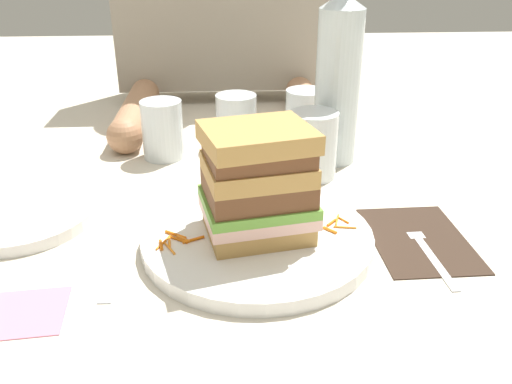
{
  "coord_description": "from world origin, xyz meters",
  "views": [
    {
      "loc": [
        -0.03,
        -0.58,
        0.35
      ],
      "look_at": [
        0.01,
        0.02,
        0.06
      ],
      "focal_mm": 37.74,
      "sensor_mm": 36.0,
      "label": 1
    }
  ],
  "objects_px": {
    "juice_glass": "(313,147)",
    "empty_tumbler_0": "(163,130)",
    "sandwich": "(257,183)",
    "napkin_pink": "(26,312)",
    "empty_tumbler_2": "(236,121)",
    "empty_tumbler_1": "(305,114)",
    "water_bottle": "(338,79)",
    "fork": "(426,246)",
    "main_plate": "(257,239)",
    "side_plate": "(20,215)",
    "napkin_dark": "(419,239)",
    "knife": "(120,254)"
  },
  "relations": [
    {
      "from": "knife",
      "to": "side_plate",
      "type": "xyz_separation_m",
      "value": [
        -0.15,
        0.1,
        0.01
      ]
    },
    {
      "from": "empty_tumbler_2",
      "to": "water_bottle",
      "type": "bearing_deg",
      "value": -23.93
    },
    {
      "from": "napkin_pink",
      "to": "knife",
      "type": "bearing_deg",
      "value": 53.58
    },
    {
      "from": "sandwich",
      "to": "water_bottle",
      "type": "distance_m",
      "value": 0.31
    },
    {
      "from": "sandwich",
      "to": "napkin_dark",
      "type": "bearing_deg",
      "value": 0.47
    },
    {
      "from": "knife",
      "to": "empty_tumbler_2",
      "type": "distance_m",
      "value": 0.39
    },
    {
      "from": "water_bottle",
      "to": "main_plate",
      "type": "bearing_deg",
      "value": -118.23
    },
    {
      "from": "side_plate",
      "to": "empty_tumbler_1",
      "type": "bearing_deg",
      "value": 35.64
    },
    {
      "from": "main_plate",
      "to": "juice_glass",
      "type": "height_order",
      "value": "juice_glass"
    },
    {
      "from": "empty_tumbler_0",
      "to": "main_plate",
      "type": "bearing_deg",
      "value": -64.51
    },
    {
      "from": "napkin_pink",
      "to": "fork",
      "type": "bearing_deg",
      "value": 12.29
    },
    {
      "from": "main_plate",
      "to": "fork",
      "type": "height_order",
      "value": "main_plate"
    },
    {
      "from": "water_bottle",
      "to": "side_plate",
      "type": "xyz_separation_m",
      "value": [
        -0.46,
        -0.19,
        -0.13
      ]
    },
    {
      "from": "main_plate",
      "to": "empty_tumbler_2",
      "type": "height_order",
      "value": "empty_tumbler_2"
    },
    {
      "from": "main_plate",
      "to": "sandwich",
      "type": "bearing_deg",
      "value": -93.98
    },
    {
      "from": "napkin_dark",
      "to": "empty_tumbler_0",
      "type": "distance_m",
      "value": 0.46
    },
    {
      "from": "knife",
      "to": "napkin_pink",
      "type": "distance_m",
      "value": 0.13
    },
    {
      "from": "side_plate",
      "to": "napkin_dark",
      "type": "bearing_deg",
      "value": -8.9
    },
    {
      "from": "water_bottle",
      "to": "side_plate",
      "type": "distance_m",
      "value": 0.51
    },
    {
      "from": "main_plate",
      "to": "side_plate",
      "type": "distance_m",
      "value": 0.32
    },
    {
      "from": "fork",
      "to": "water_bottle",
      "type": "height_order",
      "value": "water_bottle"
    },
    {
      "from": "napkin_dark",
      "to": "juice_glass",
      "type": "bearing_deg",
      "value": 117.28
    },
    {
      "from": "juice_glass",
      "to": "empty_tumbler_0",
      "type": "relative_size",
      "value": 1.06
    },
    {
      "from": "empty_tumbler_0",
      "to": "side_plate",
      "type": "bearing_deg",
      "value": -128.4
    },
    {
      "from": "fork",
      "to": "empty_tumbler_2",
      "type": "distance_m",
      "value": 0.43
    },
    {
      "from": "empty_tumbler_2",
      "to": "empty_tumbler_1",
      "type": "bearing_deg",
      "value": 19.72
    },
    {
      "from": "knife",
      "to": "water_bottle",
      "type": "bearing_deg",
      "value": 42.44
    },
    {
      "from": "main_plate",
      "to": "water_bottle",
      "type": "xyz_separation_m",
      "value": [
        0.14,
        0.27,
        0.13
      ]
    },
    {
      "from": "main_plate",
      "to": "napkin_pink",
      "type": "bearing_deg",
      "value": -153.9
    },
    {
      "from": "napkin_dark",
      "to": "water_bottle",
      "type": "distance_m",
      "value": 0.31
    },
    {
      "from": "sandwich",
      "to": "empty_tumbler_0",
      "type": "relative_size",
      "value": 1.47
    },
    {
      "from": "main_plate",
      "to": "water_bottle",
      "type": "distance_m",
      "value": 0.33
    },
    {
      "from": "fork",
      "to": "empty_tumbler_2",
      "type": "bearing_deg",
      "value": 121.4
    },
    {
      "from": "sandwich",
      "to": "juice_glass",
      "type": "distance_m",
      "value": 0.23
    },
    {
      "from": "fork",
      "to": "knife",
      "type": "bearing_deg",
      "value": 178.85
    },
    {
      "from": "empty_tumbler_1",
      "to": "napkin_pink",
      "type": "xyz_separation_m",
      "value": [
        -0.35,
        -0.5,
        -0.04
      ]
    },
    {
      "from": "main_plate",
      "to": "knife",
      "type": "xyz_separation_m",
      "value": [
        -0.16,
        -0.01,
        -0.01
      ]
    },
    {
      "from": "knife",
      "to": "main_plate",
      "type": "bearing_deg",
      "value": 4.88
    },
    {
      "from": "fork",
      "to": "empty_tumbler_1",
      "type": "bearing_deg",
      "value": 102.58
    },
    {
      "from": "napkin_dark",
      "to": "sandwich",
      "type": "bearing_deg",
      "value": -179.53
    },
    {
      "from": "empty_tumbler_0",
      "to": "empty_tumbler_1",
      "type": "bearing_deg",
      "value": 19.34
    },
    {
      "from": "sandwich",
      "to": "empty_tumbler_1",
      "type": "distance_m",
      "value": 0.4
    },
    {
      "from": "napkin_dark",
      "to": "empty_tumbler_0",
      "type": "relative_size",
      "value": 1.7
    },
    {
      "from": "water_bottle",
      "to": "empty_tumbler_0",
      "type": "xyz_separation_m",
      "value": [
        -0.29,
        0.03,
        -0.09
      ]
    },
    {
      "from": "empty_tumbler_0",
      "to": "empty_tumbler_1",
      "type": "xyz_separation_m",
      "value": [
        0.25,
        0.09,
        -0.0
      ]
    },
    {
      "from": "main_plate",
      "to": "knife",
      "type": "height_order",
      "value": "main_plate"
    },
    {
      "from": "napkin_pink",
      "to": "juice_glass",
      "type": "bearing_deg",
      "value": 43.53
    },
    {
      "from": "empty_tumbler_1",
      "to": "empty_tumbler_2",
      "type": "height_order",
      "value": "empty_tumbler_2"
    },
    {
      "from": "sandwich",
      "to": "napkin_dark",
      "type": "relative_size",
      "value": 0.86
    },
    {
      "from": "sandwich",
      "to": "napkin_pink",
      "type": "xyz_separation_m",
      "value": [
        -0.24,
        -0.12,
        -0.08
      ]
    }
  ]
}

